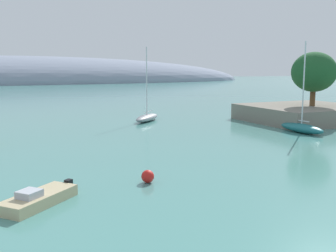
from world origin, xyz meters
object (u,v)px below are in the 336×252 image
Objects in this scene: sailboat_grey_mid_mooring at (147,117)px; motorboat_sand_foreground at (39,199)px; mooring_buoy_red at (148,176)px; sailboat_teal_near_shore at (301,127)px; tree_clump_shore at (314,72)px.

sailboat_grey_mid_mooring reaches higher than motorboat_sand_foreground.
sailboat_teal_near_shore is at bearing 25.67° from mooring_buoy_red.
sailboat_teal_near_shore is 2.28× the size of motorboat_sand_foreground.
sailboat_teal_near_shore is at bearing 80.51° from sailboat_grey_mid_mooring.
sailboat_teal_near_shore is 34.14m from motorboat_sand_foreground.
sailboat_grey_mid_mooring is at bearing -162.47° from motorboat_sand_foreground.
mooring_buoy_red is at bearing 150.34° from motorboat_sand_foreground.
tree_clump_shore is 8.80× the size of mooring_buoy_red.
sailboat_grey_mid_mooring is 2.25× the size of motorboat_sand_foreground.
mooring_buoy_red is (7.17, 1.47, 0.07)m from motorboat_sand_foreground.
mooring_buoy_red is at bearing -150.37° from tree_clump_shore.
motorboat_sand_foreground is 7.32m from mooring_buoy_red.
mooring_buoy_red is (-11.14, -28.76, -0.15)m from sailboat_grey_mid_mooring.
tree_clump_shore is at bearing 107.42° from sailboat_grey_mid_mooring.
motorboat_sand_foreground is at bearing 11.63° from sailboat_grey_mid_mooring.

